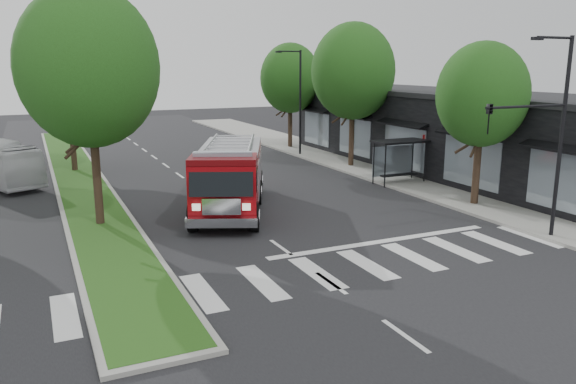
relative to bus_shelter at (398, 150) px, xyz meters
name	(u,v)px	position (x,y,z in m)	size (l,w,h in m)	color
ground	(281,248)	(-11.20, -8.15, -2.04)	(140.00, 140.00, 0.00)	black
sidewalk_right	(397,175)	(1.30, 1.85, -1.96)	(5.00, 80.00, 0.15)	gray
median	(78,176)	(-17.20, 9.85, -1.96)	(3.00, 50.00, 0.15)	gray
storefront_row	(455,133)	(5.80, 1.85, 0.46)	(8.00, 30.00, 5.00)	black
bus_shelter	(398,150)	(0.00, 0.00, 0.00)	(3.20, 1.60, 2.61)	black
tree_right_near	(482,95)	(0.30, -6.15, 3.47)	(4.40, 4.40, 8.05)	black
tree_right_mid	(353,71)	(0.30, 5.85, 4.45)	(5.60, 5.60, 9.72)	black
tree_right_far	(290,78)	(0.30, 15.85, 3.80)	(5.00, 5.00, 8.73)	black
tree_median_near	(88,67)	(-17.20, -2.15, 4.77)	(5.80, 5.80, 10.16)	black
tree_median_far	(67,72)	(-17.20, 11.85, 4.45)	(5.60, 5.60, 9.72)	black
streetlight_right_near	(546,125)	(-1.59, -11.65, 2.63)	(4.08, 0.22, 8.00)	black
streetlight_right_far	(298,98)	(-0.85, 11.85, 2.44)	(2.11, 0.20, 8.00)	black
fire_engine	(230,177)	(-11.04, -1.70, -0.42)	(6.46, 10.06, 3.37)	#580408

